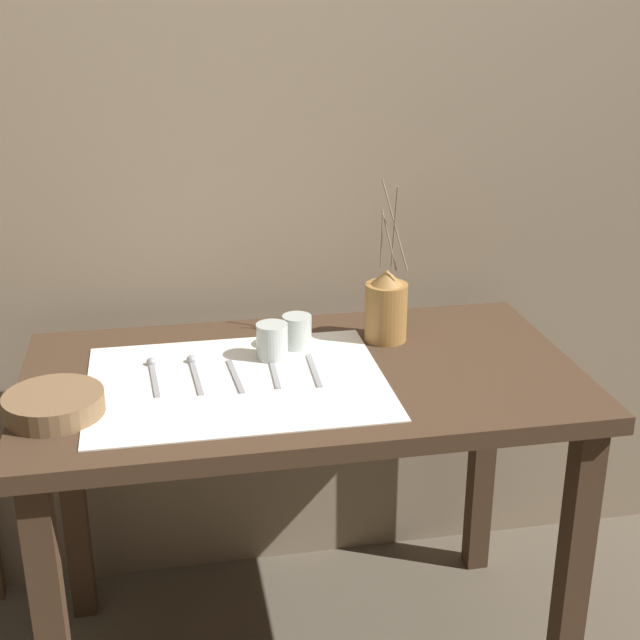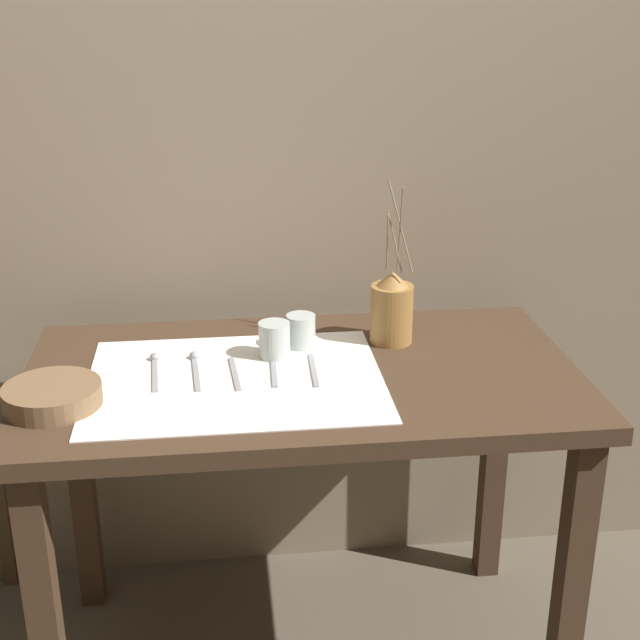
% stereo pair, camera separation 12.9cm
% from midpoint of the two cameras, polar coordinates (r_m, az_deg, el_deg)
% --- Properties ---
extents(stone_wall_back, '(7.00, 0.06, 2.40)m').
position_cam_midpoint_polar(stone_wall_back, '(2.29, -4.80, 10.71)').
color(stone_wall_back, gray).
rests_on(stone_wall_back, ground_plane).
extents(wooden_table, '(1.23, 0.68, 0.79)m').
position_cam_midpoint_polar(wooden_table, '(2.03, -2.94, -6.32)').
color(wooden_table, '#422D1E').
rests_on(wooden_table, ground_plane).
extents(linen_cloth, '(0.64, 0.49, 0.00)m').
position_cam_midpoint_polar(linen_cloth, '(1.94, -7.24, -4.00)').
color(linen_cloth, white).
rests_on(linen_cloth, wooden_table).
extents(pitcher_with_flowers, '(0.10, 0.10, 0.39)m').
position_cam_midpoint_polar(pitcher_with_flowers, '(2.12, 2.52, 0.80)').
color(pitcher_with_flowers, olive).
rests_on(pitcher_with_flowers, wooden_table).
extents(wooden_bowl, '(0.20, 0.20, 0.05)m').
position_cam_midpoint_polar(wooden_bowl, '(1.88, -18.57, -5.18)').
color(wooden_bowl, brown).
rests_on(wooden_bowl, wooden_table).
extents(glass_tumbler_near, '(0.07, 0.07, 0.08)m').
position_cam_midpoint_polar(glass_tumbler_near, '(2.03, -4.90, -1.38)').
color(glass_tumbler_near, '#B7C1BC').
rests_on(glass_tumbler_near, wooden_table).
extents(glass_tumbler_far, '(0.07, 0.07, 0.08)m').
position_cam_midpoint_polar(glass_tumbler_far, '(2.09, -3.26, -0.76)').
color(glass_tumbler_far, '#B7C1BC').
rests_on(glass_tumbler_far, wooden_table).
extents(spoon_outer, '(0.03, 0.19, 0.02)m').
position_cam_midpoint_polar(spoon_outer, '(2.02, -12.47, -3.10)').
color(spoon_outer, '#939399').
rests_on(spoon_outer, wooden_table).
extents(spoon_inner, '(0.03, 0.19, 0.02)m').
position_cam_midpoint_polar(spoon_inner, '(2.02, -9.93, -2.96)').
color(spoon_inner, '#939399').
rests_on(spoon_inner, wooden_table).
extents(fork_outer, '(0.02, 0.17, 0.00)m').
position_cam_midpoint_polar(fork_outer, '(1.96, -7.32, -3.61)').
color(fork_outer, '#939399').
rests_on(fork_outer, wooden_table).
extents(knife_center, '(0.02, 0.17, 0.00)m').
position_cam_midpoint_polar(knife_center, '(1.97, -4.81, -3.39)').
color(knife_center, '#939399').
rests_on(knife_center, wooden_table).
extents(fork_inner, '(0.02, 0.17, 0.00)m').
position_cam_midpoint_polar(fork_inner, '(1.98, -2.26, -3.25)').
color(fork_inner, '#939399').
rests_on(fork_inner, wooden_table).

